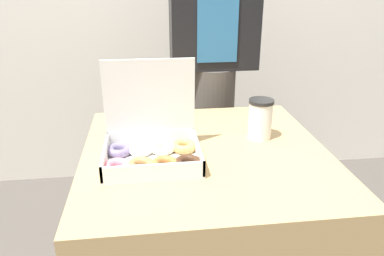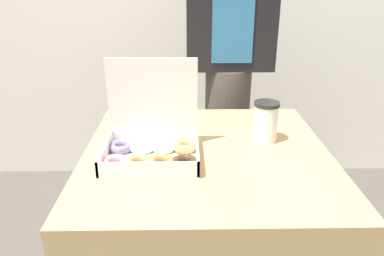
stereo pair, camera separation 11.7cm
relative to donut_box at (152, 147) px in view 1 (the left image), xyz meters
The scene contains 4 objects.
table 0.46m from the donut_box, 13.25° to the left, with size 0.81×0.82×0.77m.
donut_box is the anchor object (origin of this frame).
coffee_cup 0.40m from the donut_box, 17.63° to the left, with size 0.09×0.09×0.14m.
person_customer 0.78m from the donut_box, 65.55° to the left, with size 0.41×0.23×1.70m.
Camera 1 is at (-0.18, -1.11, 1.31)m, focal length 35.00 mm.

